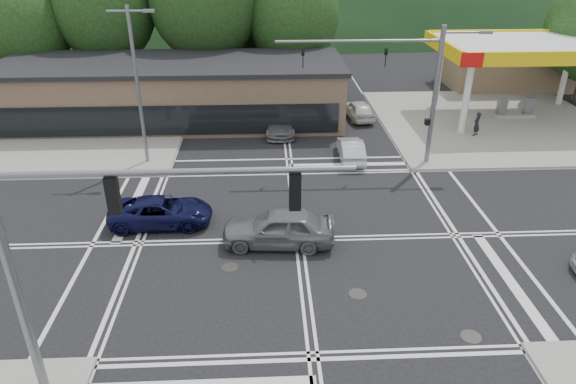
{
  "coord_description": "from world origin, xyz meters",
  "views": [
    {
      "loc": [
        -1.41,
        -19.62,
        12.4
      ],
      "look_at": [
        -0.4,
        2.0,
        1.4
      ],
      "focal_mm": 32.0,
      "sensor_mm": 36.0,
      "label": 1
    }
  ],
  "objects_px": {
    "car_blue_west": "(161,212)",
    "car_queue_a": "(351,149)",
    "car_grey_center": "(278,227)",
    "car_northbound": "(278,123)",
    "car_queue_b": "(358,110)",
    "pedestrian": "(477,124)"
  },
  "relations": [
    {
      "from": "car_queue_a",
      "to": "car_northbound",
      "type": "bearing_deg",
      "value": -47.7
    },
    {
      "from": "car_grey_center",
      "to": "car_northbound",
      "type": "bearing_deg",
      "value": -177.66
    },
    {
      "from": "car_queue_b",
      "to": "car_grey_center",
      "type": "bearing_deg",
      "value": 61.9
    },
    {
      "from": "car_blue_west",
      "to": "car_queue_a",
      "type": "distance_m",
      "value": 12.5
    },
    {
      "from": "car_grey_center",
      "to": "car_northbound",
      "type": "distance_m",
      "value": 14.21
    },
    {
      "from": "car_northbound",
      "to": "car_grey_center",
      "type": "bearing_deg",
      "value": -94.73
    },
    {
      "from": "car_queue_b",
      "to": "car_blue_west",
      "type": "bearing_deg",
      "value": 44.16
    },
    {
      "from": "car_northbound",
      "to": "car_blue_west",
      "type": "bearing_deg",
      "value": -118.77
    },
    {
      "from": "car_queue_a",
      "to": "car_queue_b",
      "type": "xyz_separation_m",
      "value": [
        1.75,
        7.63,
        0.04
      ]
    },
    {
      "from": "car_queue_a",
      "to": "car_queue_b",
      "type": "bearing_deg",
      "value": -101.53
    },
    {
      "from": "car_blue_west",
      "to": "car_queue_b",
      "type": "height_order",
      "value": "car_queue_b"
    },
    {
      "from": "car_blue_west",
      "to": "car_grey_center",
      "type": "bearing_deg",
      "value": -111.99
    },
    {
      "from": "car_grey_center",
      "to": "car_queue_a",
      "type": "height_order",
      "value": "car_grey_center"
    },
    {
      "from": "car_queue_a",
      "to": "pedestrian",
      "type": "bearing_deg",
      "value": -158.2
    },
    {
      "from": "car_queue_b",
      "to": "pedestrian",
      "type": "height_order",
      "value": "pedestrian"
    },
    {
      "from": "car_northbound",
      "to": "pedestrian",
      "type": "height_order",
      "value": "pedestrian"
    },
    {
      "from": "car_blue_west",
      "to": "car_northbound",
      "type": "xyz_separation_m",
      "value": [
        5.9,
        12.2,
        0.02
      ]
    },
    {
      "from": "car_grey_center",
      "to": "car_queue_a",
      "type": "distance_m",
      "value": 10.41
    },
    {
      "from": "car_blue_west",
      "to": "car_northbound",
      "type": "height_order",
      "value": "car_northbound"
    },
    {
      "from": "car_blue_west",
      "to": "car_queue_a",
      "type": "height_order",
      "value": "car_blue_west"
    },
    {
      "from": "car_grey_center",
      "to": "car_queue_a",
      "type": "xyz_separation_m",
      "value": [
        4.68,
        9.3,
        -0.2
      ]
    },
    {
      "from": "car_queue_a",
      "to": "car_northbound",
      "type": "relative_size",
      "value": 0.83
    }
  ]
}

